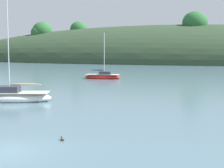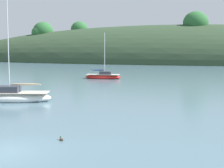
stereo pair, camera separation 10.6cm
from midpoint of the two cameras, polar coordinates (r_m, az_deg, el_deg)
The scene contains 5 objects.
ground_plane at distance 18.24m, azimuth -16.83°, elevation -10.35°, with size 400.00×400.00×0.00m, color slate.
far_shoreline_hill at distance 109.23m, azimuth 10.24°, elevation 3.46°, with size 150.00×36.00×25.79m.
sailboat_black_sloop at distance 54.79m, azimuth -1.36°, elevation 1.21°, with size 5.62×2.36×7.19m.
sailboat_cream_ketch at distance 34.04m, azimuth -15.35°, elevation -1.94°, with size 7.29×4.15×9.86m.
duck_lead at distance 19.75m, azimuth -7.89°, elevation -8.70°, with size 0.36×0.37×0.24m.
Camera 2 is at (9.46, -14.76, 5.11)m, focal length 57.58 mm.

